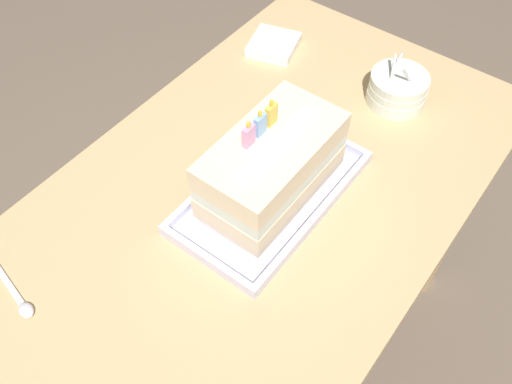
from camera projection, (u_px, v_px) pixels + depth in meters
ground_plane at (247, 366)px, 1.59m from camera, size 8.00×8.00×0.00m
dining_table at (242, 245)px, 1.08m from camera, size 1.22×0.66×0.76m
foil_tray at (271, 194)px, 1.00m from camera, size 0.37×0.20×0.02m
birthday_cake at (272, 165)px, 0.94m from camera, size 0.26×0.14×0.17m
bowl_stack at (398, 89)px, 1.13m from camera, size 0.12×0.12×0.11m
serving_spoon_near_tray at (21, 303)px, 0.87m from camera, size 0.04×0.12×0.01m
napkin_pile at (274, 45)px, 1.26m from camera, size 0.13×0.13×0.02m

